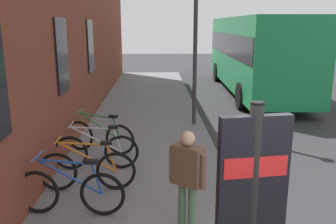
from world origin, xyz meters
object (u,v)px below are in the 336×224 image
object	(u,v)px
bicycle_beside_lamp	(96,151)
pedestrian_crossing_street	(187,172)
bicycle_leaning_wall	(100,136)
bicycle_far_end	(70,191)
city_bus	(254,50)
transit_info_sign	(251,204)
bicycle_end_of_row	(87,170)
street_lamp	(196,10)

from	to	relation	value
bicycle_beside_lamp	pedestrian_crossing_street	bearing A→B (deg)	-145.11
bicycle_beside_lamp	bicycle_leaning_wall	distance (m)	1.00
bicycle_far_end	bicycle_beside_lamp	distance (m)	1.84
city_bus	pedestrian_crossing_street	bearing A→B (deg)	160.61
transit_info_sign	pedestrian_crossing_street	size ratio (longest dim) A/B	1.57
bicycle_end_of_row	bicycle_leaning_wall	bearing A→B (deg)	2.03
bicycle_leaning_wall	pedestrian_crossing_street	distance (m)	3.85
bicycle_end_of_row	pedestrian_crossing_street	bearing A→B (deg)	-130.04
bicycle_end_of_row	pedestrian_crossing_street	distance (m)	2.26
transit_info_sign	pedestrian_crossing_street	bearing A→B (deg)	7.74
bicycle_far_end	city_bus	distance (m)	12.42
transit_info_sign	city_bus	distance (m)	14.10
transit_info_sign	pedestrian_crossing_street	world-z (taller)	transit_info_sign
bicycle_beside_lamp	bicycle_leaning_wall	size ratio (longest dim) A/B	1.05
city_bus	transit_info_sign	bearing A→B (deg)	164.66
transit_info_sign	street_lamp	distance (m)	8.15
bicycle_beside_lamp	pedestrian_crossing_street	distance (m)	2.96
transit_info_sign	pedestrian_crossing_street	xyz separation A→B (m)	(2.16, 0.29, -0.67)
bicycle_far_end	bicycle_leaning_wall	bearing A→B (deg)	-0.84
bicycle_leaning_wall	street_lamp	world-z (taller)	street_lamp
street_lamp	bicycle_leaning_wall	bearing A→B (deg)	134.08
bicycle_end_of_row	city_bus	distance (m)	11.62
bicycle_far_end	street_lamp	xyz separation A→B (m)	(5.23, -2.52, 2.95)
bicycle_leaning_wall	city_bus	bearing A→B (deg)	-35.65
bicycle_beside_lamp	street_lamp	distance (m)	5.09
transit_info_sign	city_bus	bearing A→B (deg)	-15.34
transit_info_sign	city_bus	xyz separation A→B (m)	(13.60, -3.73, 0.20)
bicycle_leaning_wall	transit_info_sign	world-z (taller)	transit_info_sign
bicycle_end_of_row	pedestrian_crossing_street	xyz separation A→B (m)	(-1.41, -1.68, 0.54)
bicycle_far_end	street_lamp	world-z (taller)	street_lamp
bicycle_beside_lamp	bicycle_leaning_wall	xyz separation A→B (m)	(1.00, 0.08, 0.00)
pedestrian_crossing_street	street_lamp	distance (m)	6.31
bicycle_leaning_wall	city_bus	size ratio (longest dim) A/B	0.16
street_lamp	city_bus	bearing A→B (deg)	-30.27
bicycle_beside_lamp	transit_info_sign	bearing A→B (deg)	-156.70
pedestrian_crossing_street	street_lamp	world-z (taller)	street_lamp
bicycle_far_end	bicycle_end_of_row	xyz separation A→B (m)	(0.85, -0.11, 0.00)
pedestrian_crossing_street	transit_info_sign	bearing A→B (deg)	-172.26
bicycle_far_end	bicycle_beside_lamp	bearing A→B (deg)	-3.86
bicycle_far_end	bicycle_leaning_wall	xyz separation A→B (m)	(2.83, -0.04, 0.00)
street_lamp	pedestrian_crossing_street	bearing A→B (deg)	172.85
bicycle_beside_lamp	pedestrian_crossing_street	world-z (taller)	pedestrian_crossing_street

